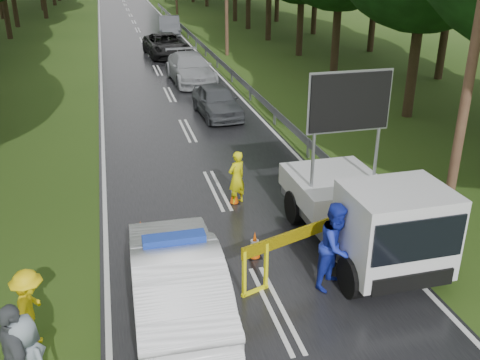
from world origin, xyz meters
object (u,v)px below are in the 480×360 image
object	(u,v)px
police_sedan	(176,278)
queue_car_first	(217,101)
civilian	(336,246)
work_truck	(366,213)
officer	(237,178)
queue_car_second	(190,68)
queue_car_fourth	(169,26)
barrier	(297,241)
queue_car_third	(166,45)

from	to	relation	value
police_sedan	queue_car_first	bearing A→B (deg)	-103.92
civilian	work_truck	bearing A→B (deg)	5.21
police_sedan	officer	bearing A→B (deg)	-115.92
queue_car_second	queue_car_fourth	size ratio (longest dim) A/B	1.10
police_sedan	work_truck	distance (m)	4.79
barrier	civilian	world-z (taller)	civilian
barrier	queue_car_first	world-z (taller)	queue_car_first
officer	queue_car_fourth	size ratio (longest dim) A/B	0.33
barrier	queue_car_second	bearing A→B (deg)	67.69
queue_car_second	barrier	bearing A→B (deg)	-94.92
queue_car_third	queue_car_fourth	world-z (taller)	queue_car_fourth
queue_car_first	queue_car_third	xyz separation A→B (m)	(-0.54, 14.71, 0.08)
police_sedan	queue_car_second	bearing A→B (deg)	-98.75
work_truck	barrier	size ratio (longest dim) A/B	1.88
queue_car_fourth	officer	bearing A→B (deg)	-88.27
police_sedan	queue_car_third	xyz separation A→B (m)	(3.01, 28.12, -0.04)
police_sedan	civilian	xyz separation A→B (m)	(3.46, 0.13, 0.18)
barrier	queue_car_third	distance (m)	27.49
civilian	queue_car_fourth	world-z (taller)	civilian
queue_car_first	police_sedan	bearing A→B (deg)	-108.08
queue_car_first	queue_car_fourth	distance (m)	24.22
police_sedan	barrier	xyz separation A→B (m)	(2.76, 0.63, 0.11)
queue_car_second	civilian	bearing A→B (deg)	-92.87
work_truck	officer	distance (m)	4.18
civilian	barrier	bearing A→B (deg)	108.78
queue_car_first	queue_car_second	world-z (taller)	queue_car_second
queue_car_second	queue_car_third	xyz separation A→B (m)	(-0.42, 7.95, -0.00)
barrier	civilian	bearing A→B (deg)	-55.87
queue_car_second	officer	bearing A→B (deg)	-96.95
work_truck	queue_car_first	bearing A→B (deg)	94.06
civilian	queue_car_second	xyz separation A→B (m)	(-0.02, 20.03, -0.22)
barrier	queue_car_third	bearing A→B (deg)	69.14
officer	civilian	size ratio (longest dim) A/B	0.81
barrier	work_truck	bearing A→B (deg)	-4.71
civilian	queue_car_fourth	size ratio (longest dim) A/B	0.41
civilian	queue_car_third	xyz separation A→B (m)	(-0.44, 27.99, -0.22)
queue_car_fourth	queue_car_second	bearing A→B (deg)	-87.87
queue_car_first	queue_car_fourth	bearing A→B (deg)	84.74
queue_car_second	queue_car_fourth	xyz separation A→B (m)	(0.96, 17.45, 0.03)
work_truck	queue_car_fourth	xyz separation A→B (m)	(-0.25, 36.46, -0.33)
queue_car_first	queue_car_second	xyz separation A→B (m)	(-0.12, 6.76, 0.08)
officer	work_truck	bearing A→B (deg)	95.33
barrier	queue_car_third	xyz separation A→B (m)	(0.26, 27.49, -0.15)
police_sedan	civilian	size ratio (longest dim) A/B	2.49
queue_car_third	queue_car_fourth	xyz separation A→B (m)	(1.38, 9.50, 0.03)
queue_car_first	queue_car_second	size ratio (longest dim) A/B	0.76
barrier	officer	world-z (taller)	officer
police_sedan	queue_car_fourth	world-z (taller)	police_sedan
barrier	queue_car_third	size ratio (longest dim) A/B	0.50
queue_car_fourth	queue_car_third	bearing A→B (deg)	-93.00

